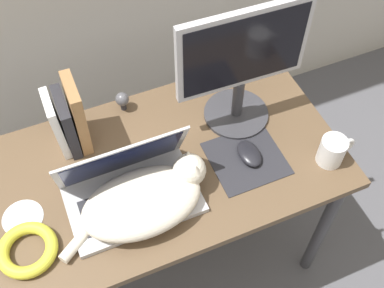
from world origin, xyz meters
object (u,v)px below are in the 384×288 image
cd_disc (23,218)px  book_row (69,119)px  cable_coil (27,250)px  mug (333,151)px  laptop (130,188)px  webcam (122,100)px  external_monitor (242,64)px  computer_mouse (249,153)px  cat (146,199)px

cd_disc → book_row: bearing=44.9°
cable_coil → mug: size_ratio=1.38×
laptop → webcam: (0.09, 0.34, -0.00)m
mug → cd_disc: bearing=169.7°
external_monitor → mug: bearing=-55.5°
external_monitor → mug: size_ratio=3.56×
cable_coil → webcam: webcam is taller
computer_mouse → webcam: bearing=131.3°
laptop → cat: laptop is taller
laptop → cable_coil: 0.33m
cat → external_monitor: external_monitor is taller
cable_coil → mug: bearing=-3.4°
external_monitor → cd_disc: (-0.74, -0.11, -0.24)m
webcam → cat: bearing=-98.0°
book_row → cable_coil: size_ratio=1.47×
cat → webcam: bearing=82.0°
cable_coil → cd_disc: 0.12m
book_row → webcam: size_ratio=3.50×
external_monitor → cd_disc: size_ratio=3.64×
webcam → external_monitor: bearing=-27.1°
cat → cable_coil: 0.35m
mug → webcam: bearing=139.6°
cat → cable_coil: bearing=180.0°
cat → book_row: (-0.13, 0.33, 0.05)m
external_monitor → book_row: 0.55m
laptop → mug: size_ratio=3.15×
computer_mouse → mug: mug is taller
external_monitor → cable_coil: external_monitor is taller
cable_coil → cd_disc: bearing=87.5°
cat → cd_disc: bearing=161.7°
cable_coil → cat: bearing=-0.0°
laptop → book_row: bearing=111.1°
laptop → webcam: laptop is taller
external_monitor → cd_disc: external_monitor is taller
book_row → cable_coil: (-0.22, -0.33, -0.09)m
cd_disc → webcam: bearing=35.4°
laptop → mug: laptop is taller
external_monitor → computer_mouse: (-0.04, -0.17, -0.22)m
computer_mouse → laptop: bearing=178.6°
cable_coil → laptop: bearing=11.0°
laptop → computer_mouse: size_ratio=3.60×
cable_coil → webcam: 0.57m
cat → external_monitor: bearing=29.3°
cat → webcam: size_ratio=6.65×
external_monitor → cable_coil: bearing=-163.4°
book_row → webcam: 0.21m
book_row → cd_disc: size_ratio=2.08×
cat → webcam: (0.06, 0.40, -0.01)m
computer_mouse → cable_coil: bearing=-175.7°
computer_mouse → book_row: book_row is taller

